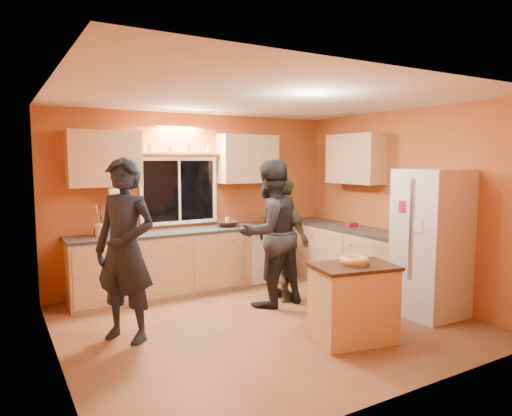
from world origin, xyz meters
TOP-DOWN VIEW (x-y plane):
  - ground at (0.00, 0.00)m, footprint 4.50×4.50m
  - room_shell at (0.12, 0.41)m, footprint 4.54×4.04m
  - back_counter at (0.01, 1.70)m, footprint 4.23×0.62m
  - right_counter at (1.95, 0.50)m, footprint 0.62×1.84m
  - refrigerator at (1.89, -0.80)m, footprint 0.72×0.70m
  - island at (0.52, -0.94)m, footprint 0.94×0.73m
  - bundt_pastry at (0.52, -0.94)m, footprint 0.31×0.31m
  - person_left at (-1.54, 0.29)m, footprint 0.80×0.84m
  - person_center at (0.40, 0.54)m, footprint 1.01×0.83m
  - person_right at (0.67, 0.62)m, footprint 0.47×1.02m
  - mixing_bowl at (0.36, 1.70)m, footprint 0.41×0.41m
  - utensil_crock at (-1.50, 1.70)m, footprint 0.14×0.14m
  - potted_plant at (1.88, -0.30)m, footprint 0.32×0.28m
  - red_box at (1.97, 0.71)m, footprint 0.17×0.13m

SIDE VIEW (x-z plane):
  - ground at x=0.00m, z-range 0.00..0.00m
  - island at x=0.52m, z-range 0.01..0.82m
  - back_counter at x=0.01m, z-range 0.00..0.90m
  - right_counter at x=1.95m, z-range 0.00..0.90m
  - person_right at x=0.67m, z-range 0.00..1.70m
  - bundt_pastry at x=0.52m, z-range 0.82..0.91m
  - refrigerator at x=1.89m, z-range 0.00..1.80m
  - red_box at x=1.97m, z-range 0.90..0.97m
  - mixing_bowl at x=0.36m, z-range 0.90..0.98m
  - person_center at x=0.40m, z-range 0.00..1.91m
  - person_left at x=-1.54m, z-range 0.00..1.94m
  - utensil_crock at x=-1.50m, z-range 0.90..1.07m
  - potted_plant at x=1.88m, z-range 0.90..1.23m
  - room_shell at x=0.12m, z-range 0.31..2.92m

